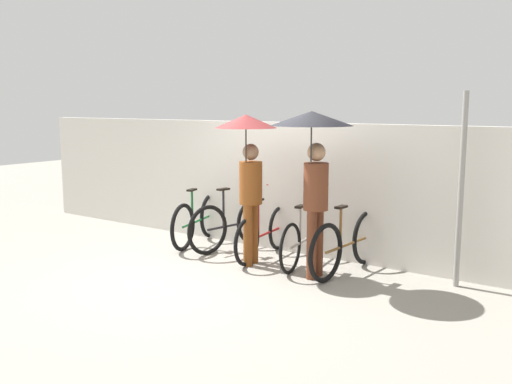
{
  "coord_description": "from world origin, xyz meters",
  "views": [
    {
      "loc": [
        4.59,
        -5.53,
        2.24
      ],
      "look_at": [
        0.0,
        1.04,
        1.0
      ],
      "focal_mm": 40.0,
      "sensor_mm": 36.0,
      "label": 1
    }
  ],
  "objects_px": {
    "parked_bicycle_2": "(264,233)",
    "parked_bicycle_1": "(232,224)",
    "parked_bicycle_0": "(197,220)",
    "pedestrian_center": "(313,147)",
    "parked_bicycle_3": "(305,239)",
    "parked_bicycle_4": "(348,244)",
    "pedestrian_leading": "(248,154)"
  },
  "relations": [
    {
      "from": "parked_bicycle_2",
      "to": "parked_bicycle_1",
      "type": "bearing_deg",
      "value": 74.41
    },
    {
      "from": "parked_bicycle_0",
      "to": "pedestrian_center",
      "type": "height_order",
      "value": "pedestrian_center"
    },
    {
      "from": "parked_bicycle_1",
      "to": "parked_bicycle_3",
      "type": "xyz_separation_m",
      "value": [
        1.35,
        -0.08,
        -0.03
      ]
    },
    {
      "from": "parked_bicycle_1",
      "to": "parked_bicycle_3",
      "type": "relative_size",
      "value": 1.01
    },
    {
      "from": "parked_bicycle_0",
      "to": "pedestrian_center",
      "type": "relative_size",
      "value": 0.79
    },
    {
      "from": "parked_bicycle_4",
      "to": "pedestrian_leading",
      "type": "xyz_separation_m",
      "value": [
        -1.28,
        -0.5,
        1.17
      ]
    },
    {
      "from": "parked_bicycle_0",
      "to": "parked_bicycle_2",
      "type": "height_order",
      "value": "parked_bicycle_2"
    },
    {
      "from": "parked_bicycle_1",
      "to": "parked_bicycle_2",
      "type": "distance_m",
      "value": 0.68
    },
    {
      "from": "parked_bicycle_1",
      "to": "parked_bicycle_2",
      "type": "xyz_separation_m",
      "value": [
        0.67,
        -0.11,
        -0.03
      ]
    },
    {
      "from": "parked_bicycle_0",
      "to": "parked_bicycle_4",
      "type": "height_order",
      "value": "parked_bicycle_0"
    },
    {
      "from": "parked_bicycle_3",
      "to": "parked_bicycle_4",
      "type": "height_order",
      "value": "parked_bicycle_3"
    },
    {
      "from": "pedestrian_center",
      "to": "parked_bicycle_2",
      "type": "bearing_deg",
      "value": -26.44
    },
    {
      "from": "parked_bicycle_4",
      "to": "parked_bicycle_2",
      "type": "bearing_deg",
      "value": 93.66
    },
    {
      "from": "parked_bicycle_0",
      "to": "parked_bicycle_2",
      "type": "distance_m",
      "value": 1.35
    },
    {
      "from": "parked_bicycle_4",
      "to": "pedestrian_leading",
      "type": "bearing_deg",
      "value": 115.24
    },
    {
      "from": "parked_bicycle_0",
      "to": "parked_bicycle_2",
      "type": "xyz_separation_m",
      "value": [
        1.35,
        -0.07,
        -0.02
      ]
    },
    {
      "from": "parked_bicycle_4",
      "to": "pedestrian_center",
      "type": "height_order",
      "value": "pedestrian_center"
    },
    {
      "from": "pedestrian_leading",
      "to": "parked_bicycle_4",
      "type": "bearing_deg",
      "value": -167.11
    },
    {
      "from": "parked_bicycle_0",
      "to": "parked_bicycle_3",
      "type": "bearing_deg",
      "value": -105.5
    },
    {
      "from": "parked_bicycle_0",
      "to": "parked_bicycle_3",
      "type": "xyz_separation_m",
      "value": [
        2.02,
        -0.04,
        -0.02
      ]
    },
    {
      "from": "parked_bicycle_4",
      "to": "pedestrian_center",
      "type": "bearing_deg",
      "value": 158.7
    },
    {
      "from": "parked_bicycle_2",
      "to": "parked_bicycle_3",
      "type": "distance_m",
      "value": 0.67
    },
    {
      "from": "parked_bicycle_3",
      "to": "pedestrian_center",
      "type": "bearing_deg",
      "value": -151.46
    },
    {
      "from": "parked_bicycle_2",
      "to": "parked_bicycle_3",
      "type": "bearing_deg",
      "value": -94.4
    },
    {
      "from": "parked_bicycle_4",
      "to": "pedestrian_leading",
      "type": "distance_m",
      "value": 1.8
    },
    {
      "from": "parked_bicycle_1",
      "to": "parked_bicycle_4",
      "type": "relative_size",
      "value": 0.93
    },
    {
      "from": "parked_bicycle_1",
      "to": "parked_bicycle_3",
      "type": "distance_m",
      "value": 1.35
    },
    {
      "from": "parked_bicycle_0",
      "to": "parked_bicycle_3",
      "type": "height_order",
      "value": "parked_bicycle_3"
    },
    {
      "from": "parked_bicycle_1",
      "to": "pedestrian_leading",
      "type": "xyz_separation_m",
      "value": [
        0.75,
        -0.61,
        1.17
      ]
    },
    {
      "from": "parked_bicycle_2",
      "to": "parked_bicycle_3",
      "type": "height_order",
      "value": "parked_bicycle_3"
    },
    {
      "from": "parked_bicycle_1",
      "to": "pedestrian_center",
      "type": "xyz_separation_m",
      "value": [
        1.77,
        -0.65,
        1.31
      ]
    },
    {
      "from": "parked_bicycle_1",
      "to": "pedestrian_center",
      "type": "bearing_deg",
      "value": -99.17
    }
  ]
}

